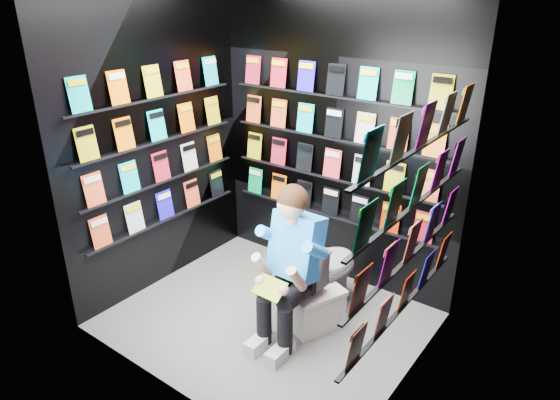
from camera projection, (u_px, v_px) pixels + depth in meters
The scene contains 13 objects.
floor at pixel (267, 320), 4.19m from camera, with size 2.40×2.40×0.00m, color slate.
wall_back at pixel (335, 143), 4.42m from camera, with size 2.40×0.04×2.60m, color black.
wall_front at pixel (160, 222), 2.94m from camera, with size 2.40×0.04×2.60m, color black.
wall_left at pixel (157, 146), 4.34m from camera, with size 0.04×2.00×2.60m, color black.
wall_right at pixel (421, 216), 3.02m from camera, with size 0.04×2.00×2.60m, color black.
comics_back at pixel (333, 144), 4.39m from camera, with size 2.10×0.06×1.37m, color #E94F29, non-canonical shape.
comics_left at pixel (159, 146), 4.32m from camera, with size 0.06×1.70×1.37m, color #E94F29, non-canonical shape.
comics_right at pixel (416, 214), 3.03m from camera, with size 0.06×1.70×1.37m, color #E94F29, non-canonical shape.
toilet at pixel (323, 271), 4.21m from camera, with size 0.42×0.75×0.73m, color white.
longbox at pixel (317, 312), 4.04m from camera, with size 0.23×0.41×0.31m, color silver.
longbox_lid at pixel (318, 294), 3.97m from camera, with size 0.25×0.43×0.03m, color silver.
reader at pixel (298, 246), 3.78m from camera, with size 0.51×0.75×1.39m, color #2E92EA, non-canonical shape.
held_comic at pixel (270, 288), 3.59m from camera, with size 0.24×0.01×0.17m, color #29971A.
Camera 1 is at (2.15, -2.71, 2.57)m, focal length 32.00 mm.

